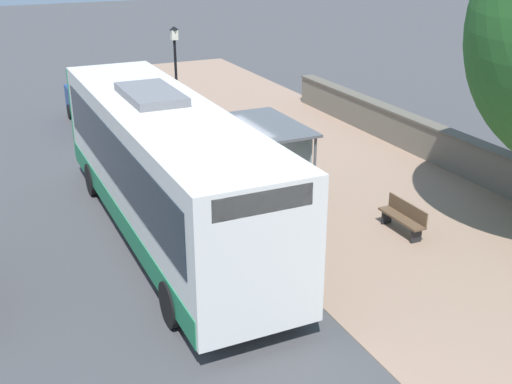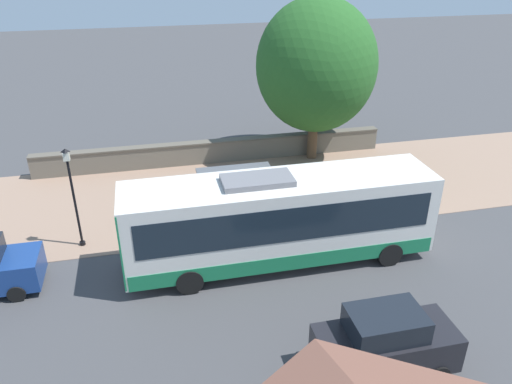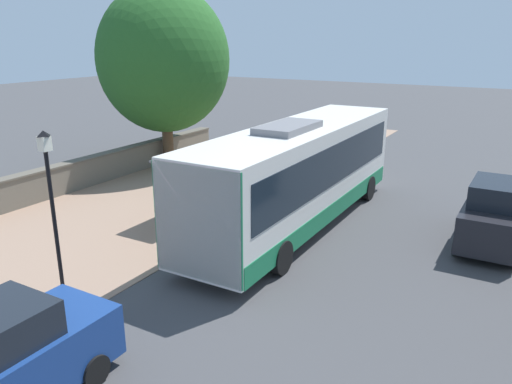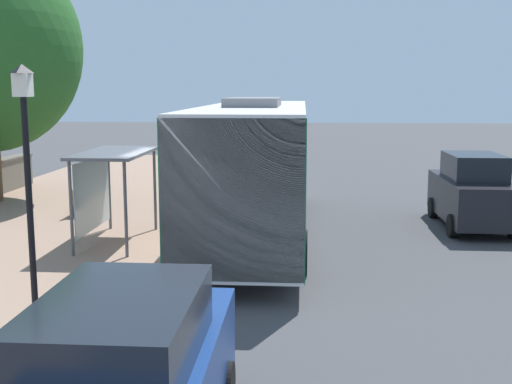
{
  "view_description": "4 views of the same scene",
  "coord_description": "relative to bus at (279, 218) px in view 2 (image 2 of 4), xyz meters",
  "views": [
    {
      "loc": [
        6.45,
        16.36,
        7.75
      ],
      "look_at": [
        0.53,
        3.7,
        1.99
      ],
      "focal_mm": 45.0,
      "sensor_mm": 36.0,
      "label": 1
    },
    {
      "loc": [
        18.01,
        -3.61,
        11.65
      ],
      "look_at": [
        -1.01,
        0.76,
        1.68
      ],
      "focal_mm": 35.0,
      "sensor_mm": 36.0,
      "label": 2
    },
    {
      "loc": [
        9.07,
        -14.3,
        6.49
      ],
      "look_at": [
        -0.11,
        1.55,
        0.8
      ],
      "focal_mm": 35.0,
      "sensor_mm": 36.0,
      "label": 3
    },
    {
      "loc": [
        3.2,
        -16.32,
        4.05
      ],
      "look_at": [
        1.81,
        2.6,
        0.97
      ],
      "focal_mm": 45.0,
      "sensor_mm": 36.0,
      "label": 4
    }
  ],
  "objects": [
    {
      "name": "parked_car_far_lane",
      "position": [
        6.21,
        1.54,
        -0.93
      ],
      "size": [
        1.85,
        4.17,
        2.18
      ],
      "color": "black",
      "rests_on": "ground"
    },
    {
      "name": "shade_tree",
      "position": [
        -9.79,
        4.69,
        3.46
      ],
      "size": [
        6.61,
        6.61,
        9.08
      ],
      "color": "brown",
      "rests_on": "ground"
    },
    {
      "name": "bus_shelter",
      "position": [
        -3.76,
        -1.03,
        0.05
      ],
      "size": [
        1.63,
        3.36,
        2.43
      ],
      "color": "#515459",
      "rests_on": "ground"
    },
    {
      "name": "pedestrian",
      "position": [
        -1.64,
        4.46,
        -0.94
      ],
      "size": [
        0.34,
        0.23,
        1.74
      ],
      "color": "#2D3347",
      "rests_on": "ground"
    },
    {
      "name": "bench",
      "position": [
        -5.84,
        2.68,
        -1.49
      ],
      "size": [
        0.4,
        1.64,
        0.88
      ],
      "color": "brown",
      "rests_on": "ground"
    },
    {
      "name": "ground_plane",
      "position": [
        -1.93,
        -1.01,
        -1.97
      ],
      "size": [
        120.0,
        120.0,
        0.0
      ],
      "primitive_type": "plane",
      "color": "#424244",
      "rests_on": "ground"
    },
    {
      "name": "stone_wall",
      "position": [
        -10.48,
        -1.01,
        -1.31
      ],
      "size": [
        0.6,
        20.0,
        1.31
      ],
      "color": "#6B6356",
      "rests_on": "ground"
    },
    {
      "name": "sidewalk_plaza",
      "position": [
        -6.43,
        -1.01,
        -1.96
      ],
      "size": [
        9.0,
        44.0,
        0.02
      ],
      "color": "#937560",
      "rests_on": "ground"
    },
    {
      "name": "street_lamp_near",
      "position": [
        -2.96,
        -7.81,
        0.65
      ],
      "size": [
        0.28,
        0.28,
        4.41
      ],
      "color": "black",
      "rests_on": "ground"
    },
    {
      "name": "bus",
      "position": [
        0.0,
        0.0,
        0.0
      ],
      "size": [
        2.79,
        11.98,
        3.81
      ],
      "color": "silver",
      "rests_on": "ground"
    }
  ]
}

